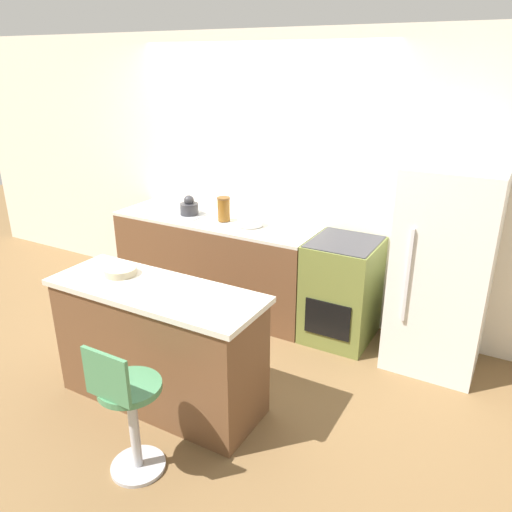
{
  "coord_description": "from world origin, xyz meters",
  "views": [
    {
      "loc": [
        2.3,
        -3.49,
        2.34
      ],
      "look_at": [
        0.57,
        -0.42,
        0.95
      ],
      "focal_mm": 35.0,
      "sensor_mm": 36.0,
      "label": 1
    }
  ],
  "objects_px": {
    "mixing_bowl": "(250,221)",
    "oven_range": "(342,290)",
    "stool_chair": "(129,411)",
    "kettle": "(189,207)",
    "refrigerator": "(443,271)"
  },
  "relations": [
    {
      "from": "kettle",
      "to": "refrigerator",
      "type": "bearing_deg",
      "value": -0.05
    },
    {
      "from": "refrigerator",
      "to": "oven_range",
      "type": "bearing_deg",
      "value": 179.49
    },
    {
      "from": "oven_range",
      "to": "mixing_bowl",
      "type": "height_order",
      "value": "mixing_bowl"
    },
    {
      "from": "kettle",
      "to": "oven_range",
      "type": "bearing_deg",
      "value": 0.18
    },
    {
      "from": "oven_range",
      "to": "kettle",
      "type": "bearing_deg",
      "value": -179.82
    },
    {
      "from": "mixing_bowl",
      "to": "oven_range",
      "type": "bearing_deg",
      "value": 0.32
    },
    {
      "from": "oven_range",
      "to": "kettle",
      "type": "height_order",
      "value": "kettle"
    },
    {
      "from": "oven_range",
      "to": "refrigerator",
      "type": "relative_size",
      "value": 0.56
    },
    {
      "from": "refrigerator",
      "to": "stool_chair",
      "type": "bearing_deg",
      "value": -121.9
    },
    {
      "from": "stool_chair",
      "to": "mixing_bowl",
      "type": "distance_m",
      "value": 2.22
    },
    {
      "from": "stool_chair",
      "to": "kettle",
      "type": "bearing_deg",
      "value": 117.46
    },
    {
      "from": "oven_range",
      "to": "mixing_bowl",
      "type": "xyz_separation_m",
      "value": [
        -0.92,
        -0.01,
        0.5
      ]
    },
    {
      "from": "stool_chair",
      "to": "mixing_bowl",
      "type": "height_order",
      "value": "mixing_bowl"
    },
    {
      "from": "kettle",
      "to": "mixing_bowl",
      "type": "relative_size",
      "value": 0.81
    },
    {
      "from": "oven_range",
      "to": "stool_chair",
      "type": "height_order",
      "value": "oven_range"
    }
  ]
}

